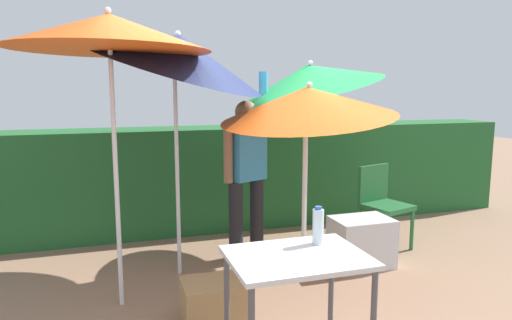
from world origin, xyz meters
TOP-DOWN VIEW (x-y plane):
  - ground_plane at (0.00, 0.00)m, footprint 24.00×24.00m
  - hedge_row at (0.00, 2.06)m, footprint 8.00×0.70m
  - umbrella_rainbow at (0.44, 0.22)m, footprint 1.57×1.56m
  - umbrella_orange at (-1.17, 0.17)m, footprint 1.51×1.51m
  - umbrella_yellow at (0.76, 0.91)m, footprint 1.52×1.50m
  - umbrella_navy at (-0.61, 0.71)m, footprint 1.77×1.70m
  - person_vendor at (0.08, 0.85)m, footprint 0.54×0.35m
  - chair_plastic at (1.57, 0.74)m, footprint 0.55×0.55m
  - cooler_box at (1.08, 0.32)m, footprint 0.57×0.41m
  - crate_cardboard at (-0.54, -0.37)m, footprint 0.45×0.35m
  - folding_table at (-0.20, -1.11)m, footprint 0.80×0.60m
  - bottle_water at (0.00, -0.96)m, footprint 0.07×0.07m

SIDE VIEW (x-z plane):
  - ground_plane at x=0.00m, z-range 0.00..0.00m
  - crate_cardboard at x=-0.54m, z-range 0.00..0.33m
  - cooler_box at x=1.08m, z-range 0.00..0.48m
  - chair_plastic at x=1.57m, z-range 0.07..0.96m
  - hedge_row at x=0.00m, z-range 0.00..1.24m
  - folding_table at x=-0.20m, z-range 0.29..1.04m
  - bottle_water at x=0.00m, z-range 0.75..0.99m
  - person_vendor at x=0.08m, z-range -0.01..1.87m
  - umbrella_rainbow at x=0.44m, z-range 0.66..2.53m
  - umbrella_yellow at x=0.76m, z-range 0.75..2.89m
  - umbrella_navy at x=-0.61m, z-range 0.77..3.30m
  - umbrella_orange at x=-1.17m, z-range 0.97..3.27m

